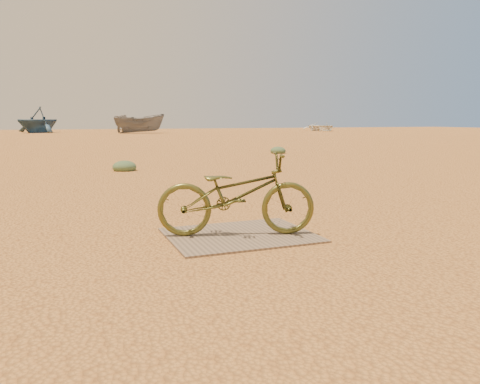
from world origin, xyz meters
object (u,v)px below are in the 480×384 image
object	(u,v)px
bicycle	(236,194)
boat_far_left	(38,120)
boat_far_right	(322,127)
boat_mid_right	(139,124)
plywood_board	(240,235)

from	to	relation	value
bicycle	boat_far_left	size ratio (longest dim) A/B	0.36
boat_far_left	boat_far_right	size ratio (longest dim) A/B	1.03
boat_mid_right	boat_far_right	size ratio (longest dim) A/B	1.00
bicycle	boat_far_left	world-z (taller)	boat_far_left
bicycle	boat_far_right	xyz separation A→B (m)	(26.04, 41.22, 0.01)
bicycle	boat_far_right	distance (m)	48.76
boat_far_left	boat_mid_right	bearing A→B (deg)	15.48
plywood_board	boat_mid_right	distance (m)	39.70
boat_far_right	plywood_board	bearing A→B (deg)	-115.92
boat_far_left	bicycle	bearing A→B (deg)	-40.68
bicycle	boat_far_left	xyz separation A→B (m)	(-3.28, 44.30, 0.77)
boat_far_left	boat_far_right	bearing A→B (deg)	39.10
boat_mid_right	bicycle	bearing A→B (deg)	177.98
plywood_board	boat_far_left	distance (m)	44.44
bicycle	boat_far_right	size ratio (longest dim) A/B	0.37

